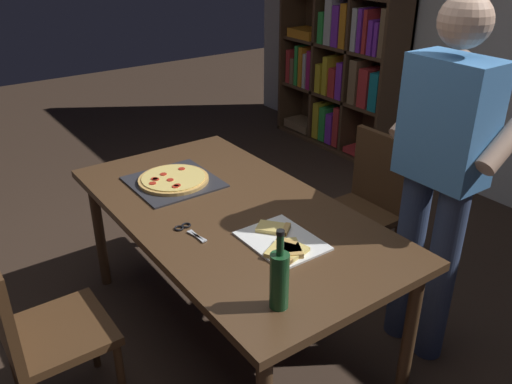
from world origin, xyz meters
The scene contains 10 objects.
ground_plane centered at (0.00, 0.00, 0.00)m, with size 12.00×12.00×0.00m, color #38281E.
dining_table centered at (0.00, 0.00, 0.68)m, with size 1.80×0.96×0.75m.
chair_near_camera centered at (0.00, -0.97, 0.51)m, with size 0.42×0.42×0.90m.
chair_far_side centered at (0.00, 0.97, 0.51)m, with size 0.42×0.42×0.90m.
bookshelf centered at (-1.73, 2.37, 0.96)m, with size 1.40×0.35×1.95m.
person_serving_pizza centered at (0.61, 0.75, 1.00)m, with size 0.55×0.54×1.75m.
pepperoni_pizza_on_tray centered at (-0.43, -0.09, 0.77)m, with size 0.43×0.43×0.04m.
pizza_slices_on_towel centered at (0.40, 0.01, 0.76)m, with size 0.36×0.28×0.03m.
wine_bottle centered at (0.71, -0.26, 0.87)m, with size 0.07×0.07×0.32m.
kitchen_scissors centered at (0.06, -0.27, 0.76)m, with size 0.20×0.09×0.01m.
Camera 1 is at (1.91, -1.21, 1.97)m, focal length 37.31 mm.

